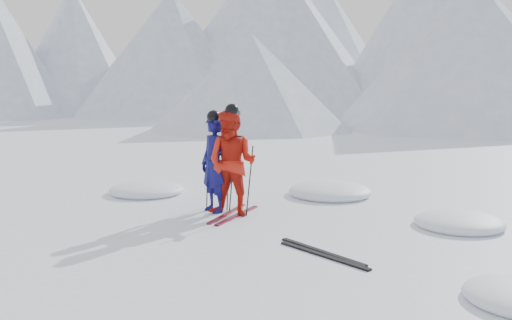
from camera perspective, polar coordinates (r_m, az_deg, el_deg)
The scene contains 12 objects.
ground at distance 9.00m, azimuth 6.15°, elevation -8.04°, with size 160.00×160.00×0.00m, color white.
skier_blue at distance 10.58m, azimuth -4.45°, elevation -0.44°, with size 0.69×0.45×1.89m, color #0E0E54.
skier_red at distance 10.24m, azimuth -2.54°, elevation -0.32°, with size 0.98×0.77×2.02m, color red.
pole_blue_left at distance 10.93m, azimuth -5.15°, elevation -1.86°, with size 0.02×0.02×1.26m, color black.
pole_blue_right at distance 10.67m, azimuth -2.54°, elevation -2.07°, with size 0.02×0.02×1.26m, color black.
pole_red_left at distance 10.67m, azimuth -2.99°, elevation -1.83°, with size 0.02×0.02×1.35m, color black.
pole_red_right at distance 10.24m, azimuth -0.68°, elevation -2.22°, with size 0.02×0.02×1.35m, color black.
ski_worn_left at distance 10.50m, azimuth -3.03°, elevation -5.65°, with size 0.09×1.70×0.03m, color black.
ski_worn_right at distance 10.36m, azimuth -1.97°, elevation -5.83°, with size 0.09×1.70×0.03m, color black.
ski_loose_a at distance 8.18m, azimuth 6.92°, elevation -9.54°, with size 0.09×1.70×0.03m, color black.
ski_loose_b at distance 8.01m, azimuth 7.05°, elevation -9.92°, with size 0.09×1.70×0.03m, color black.
snow_lumps at distance 11.05m, azimuth 5.58°, elevation -5.08°, with size 9.74×5.88×0.41m.
Camera 1 is at (4.13, -7.62, 2.42)m, focal length 38.00 mm.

